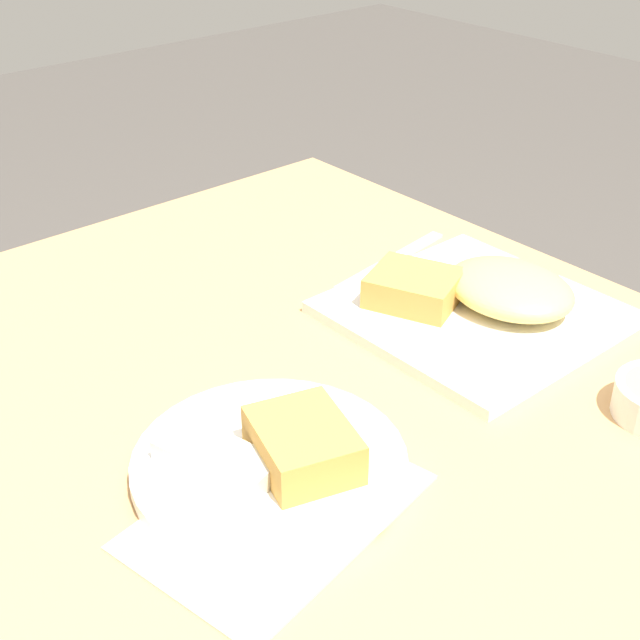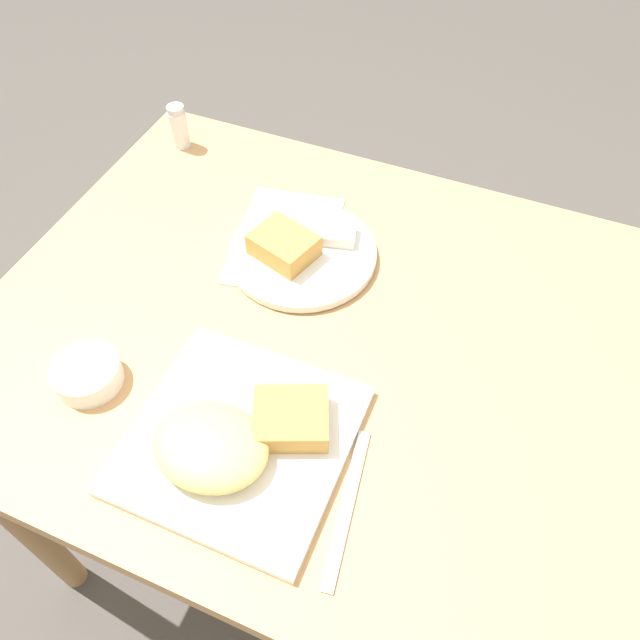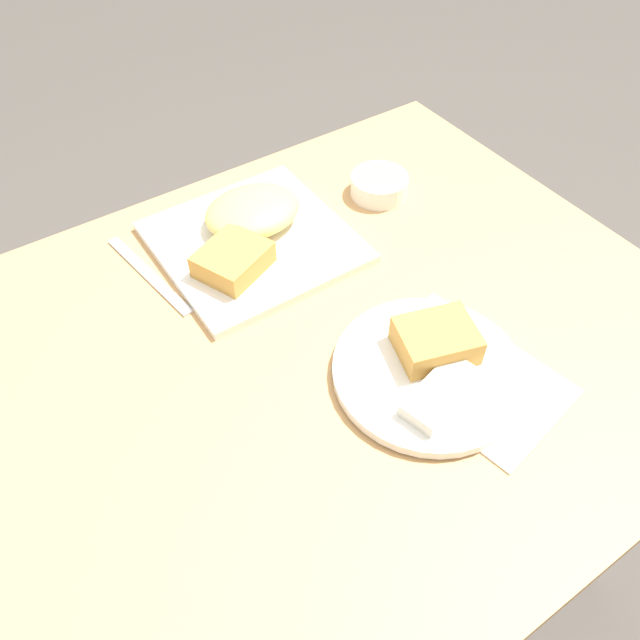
# 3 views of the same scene
# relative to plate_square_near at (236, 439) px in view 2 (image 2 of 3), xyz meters

# --- Properties ---
(ground_plane) EXTENTS (8.00, 8.00, 0.00)m
(ground_plane) POSITION_rel_plate_square_near_xyz_m (0.01, 0.23, -0.76)
(ground_plane) COLOR #4C4742
(dining_table) EXTENTS (1.02, 0.84, 0.74)m
(dining_table) POSITION_rel_plate_square_near_xyz_m (0.01, 0.23, -0.11)
(dining_table) COLOR tan
(dining_table) RESTS_ON ground_plane
(menu_card) EXTENTS (0.21, 0.27, 0.00)m
(menu_card) POSITION_rel_plate_square_near_xyz_m (-0.10, 0.38, -0.02)
(menu_card) COLOR beige
(menu_card) RESTS_ON dining_table
(plate_square_near) EXTENTS (0.28, 0.28, 0.06)m
(plate_square_near) POSITION_rel_plate_square_near_xyz_m (0.00, 0.00, 0.00)
(plate_square_near) COLOR white
(plate_square_near) RESTS_ON dining_table
(plate_oval_far) EXTENTS (0.25, 0.25, 0.05)m
(plate_oval_far) POSITION_rel_plate_square_near_xyz_m (-0.06, 0.35, -0.00)
(plate_oval_far) COLOR white
(plate_oval_far) RESTS_ON menu_card
(sauce_ramekin) EXTENTS (0.10, 0.10, 0.03)m
(sauce_ramekin) POSITION_rel_plate_square_near_xyz_m (-0.24, 0.01, -0.00)
(sauce_ramekin) COLOR white
(sauce_ramekin) RESTS_ON dining_table
(salt_shaker) EXTENTS (0.03, 0.03, 0.09)m
(salt_shaker) POSITION_rel_plate_square_near_xyz_m (-0.40, 0.54, 0.02)
(salt_shaker) COLOR white
(salt_shaker) RESTS_ON dining_table
(butter_knife) EXTENTS (0.05, 0.21, 0.00)m
(butter_knife) POSITION_rel_plate_square_near_xyz_m (0.16, -0.02, -0.02)
(butter_knife) COLOR silver
(butter_knife) RESTS_ON dining_table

